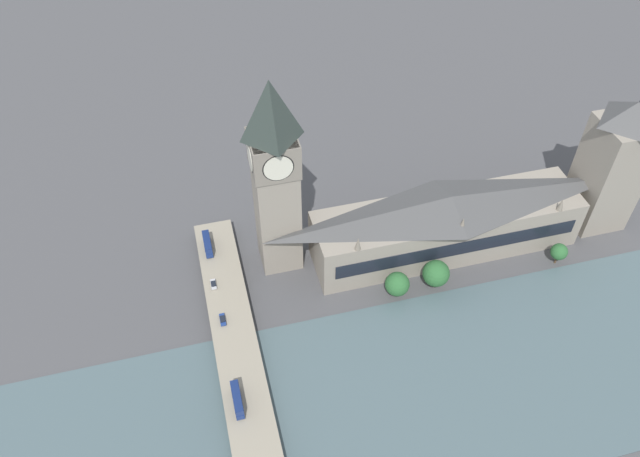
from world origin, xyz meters
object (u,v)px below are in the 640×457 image
object	(u,v)px
road_bridge	(252,425)
double_decker_bus_rear	(237,399)
car_southbound_lead	(223,320)
parliament_hall	(447,223)
clock_tower	(275,175)
double_decker_bus_lead	(208,244)
car_northbound_lead	(213,284)
victoria_tower	(612,165)

from	to	relation	value
road_bridge	double_decker_bus_rear	size ratio (longest dim) A/B	15.68
car_southbound_lead	parliament_hall	bearing A→B (deg)	-79.08
clock_tower	double_decker_bus_rear	distance (m)	69.96
road_bridge	double_decker_bus_lead	world-z (taller)	double_decker_bus_lead
car_northbound_lead	double_decker_bus_rear	bearing A→B (deg)	-178.92
car_northbound_lead	car_southbound_lead	size ratio (longest dim) A/B	0.93
victoria_tower	car_southbound_lead	size ratio (longest dim) A/B	12.17
parliament_hall	car_northbound_lead	size ratio (longest dim) A/B	22.05
clock_tower	double_decker_bus_rear	xyz separation A→B (m)	(-56.75, 24.59, -32.69)
car_southbound_lead	double_decker_bus_lead	bearing A→B (deg)	0.68
double_decker_bus_rear	car_southbound_lead	size ratio (longest dim) A/B	2.26
car_southbound_lead	clock_tower	bearing A→B (deg)	-43.40
double_decker_bus_lead	double_decker_bus_rear	bearing A→B (deg)	-179.65
clock_tower	car_southbound_lead	distance (m)	49.85
parliament_hall	victoria_tower	xyz separation A→B (m)	(0.06, -61.61, 14.09)
clock_tower	double_decker_bus_lead	size ratio (longest dim) A/B	7.41
victoria_tower	car_northbound_lead	distance (m)	148.04
road_bridge	double_decker_bus_rear	world-z (taller)	double_decker_bus_rear
double_decker_bus_rear	car_northbound_lead	bearing A→B (deg)	1.08
road_bridge	car_northbound_lead	size ratio (longest dim) A/B	38.09
car_northbound_lead	car_southbound_lead	xyz separation A→B (m)	(-15.56, -0.87, 0.10)
double_decker_bus_rear	car_southbound_lead	bearing A→B (deg)	-0.01
road_bridge	double_decker_bus_rear	xyz separation A→B (m)	(6.93, 2.70, 3.59)
clock_tower	road_bridge	distance (m)	76.49
parliament_hall	double_decker_bus_lead	size ratio (longest dim) A/B	9.53
clock_tower	car_southbound_lead	xyz separation A→B (m)	(-26.00, 24.59, -34.71)
car_southbound_lead	victoria_tower	bearing A→B (deg)	-83.63
clock_tower	parliament_hall	bearing A→B (deg)	-99.37
car_southbound_lead	car_northbound_lead	bearing A→B (deg)	3.21
double_decker_bus_lead	car_southbound_lead	xyz separation A→B (m)	(-32.96, -0.39, -1.98)
clock_tower	car_northbound_lead	bearing A→B (deg)	112.29
victoria_tower	double_decker_bus_lead	xyz separation A→B (m)	(16.70, 145.96, -19.64)
victoria_tower	car_southbound_lead	world-z (taller)	victoria_tower
parliament_hall	road_bridge	world-z (taller)	parliament_hall
parliament_hall	clock_tower	xyz separation A→B (m)	(9.79, 59.37, 27.18)
parliament_hall	road_bridge	distance (m)	97.93
road_bridge	double_decker_bus_rear	bearing A→B (deg)	21.31
double_decker_bus_lead	car_southbound_lead	world-z (taller)	double_decker_bus_lead
double_decker_bus_lead	double_decker_bus_rear	distance (m)	63.71
victoria_tower	road_bridge	distance (m)	154.46
parliament_hall	road_bridge	size ratio (longest dim) A/B	0.58
clock_tower	victoria_tower	bearing A→B (deg)	-94.60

